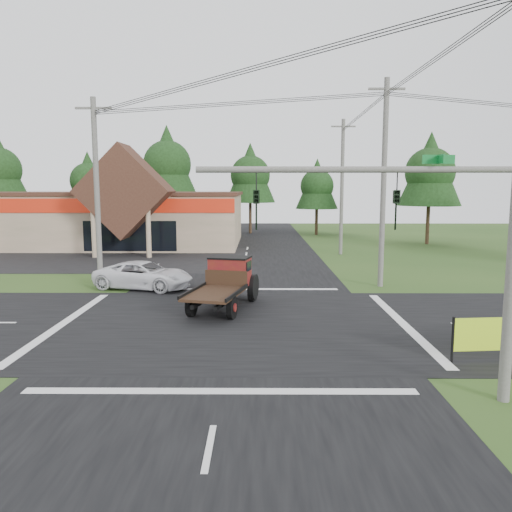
{
  "coord_description": "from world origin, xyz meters",
  "views": [
    {
      "loc": [
        1.06,
        -20.03,
        5.53
      ],
      "look_at": [
        0.92,
        4.59,
        2.2
      ],
      "focal_mm": 35.0,
      "sensor_mm": 36.0,
      "label": 1
    }
  ],
  "objects": [
    {
      "name": "tree_row_c",
      "position": [
        -10.0,
        41.0,
        8.72
      ],
      "size": [
        7.28,
        7.28,
        13.13
      ],
      "color": "#332316",
      "rests_on": "ground"
    },
    {
      "name": "road_ns",
      "position": [
        0.0,
        0.0,
        0.01
      ],
      "size": [
        12.0,
        120.0,
        0.02
      ],
      "primitive_type": "cube",
      "color": "black",
      "rests_on": "ground"
    },
    {
      "name": "tree_row_b",
      "position": [
        -20.0,
        42.0,
        6.7
      ],
      "size": [
        5.6,
        5.6,
        10.1
      ],
      "color": "#332316",
      "rests_on": "ground"
    },
    {
      "name": "traffic_signal_mast",
      "position": [
        5.82,
        -7.5,
        4.43
      ],
      "size": [
        8.12,
        0.24,
        7.0
      ],
      "color": "#595651",
      "rests_on": "ground"
    },
    {
      "name": "tree_side_ne",
      "position": [
        18.0,
        30.0,
        7.38
      ],
      "size": [
        6.16,
        6.16,
        11.11
      ],
      "color": "#332316",
      "rests_on": "ground"
    },
    {
      "name": "tree_row_e",
      "position": [
        8.0,
        40.0,
        6.03
      ],
      "size": [
        5.04,
        5.04,
        9.09
      ],
      "color": "#332316",
      "rests_on": "ground"
    },
    {
      "name": "utility_pole_ne",
      "position": [
        8.0,
        8.0,
        5.89
      ],
      "size": [
        2.0,
        0.3,
        11.5
      ],
      "color": "#595651",
      "rests_on": "ground"
    },
    {
      "name": "road_ew",
      "position": [
        0.0,
        0.0,
        0.01
      ],
      "size": [
        120.0,
        12.0,
        0.02
      ],
      "primitive_type": "cube",
      "color": "black",
      "rests_on": "ground"
    },
    {
      "name": "tree_row_d",
      "position": [
        0.0,
        42.0,
        7.38
      ],
      "size": [
        6.16,
        6.16,
        11.11
      ],
      "color": "#332316",
      "rests_on": "ground"
    },
    {
      "name": "white_pickup",
      "position": [
        -5.34,
        7.28,
        0.76
      ],
      "size": [
        5.89,
        3.79,
        1.51
      ],
      "primitive_type": "imported",
      "rotation": [
        0.0,
        0.0,
        1.32
      ],
      "color": "white",
      "rests_on": "ground"
    },
    {
      "name": "antique_flatbed_truck",
      "position": [
        -0.59,
        2.51,
        1.17
      ],
      "size": [
        3.4,
        5.96,
        2.35
      ],
      "primitive_type": null,
      "rotation": [
        0.0,
        0.0,
        -0.24
      ],
      "color": "maroon",
      "rests_on": "ground"
    },
    {
      "name": "utility_pole_n",
      "position": [
        8.0,
        22.0,
        5.74
      ],
      "size": [
        2.0,
        0.3,
        11.2
      ],
      "color": "#595651",
      "rests_on": "ground"
    },
    {
      "name": "ground",
      "position": [
        0.0,
        0.0,
        0.0
      ],
      "size": [
        120.0,
        120.0,
        0.0
      ],
      "primitive_type": "plane",
      "color": "#294819",
      "rests_on": "ground"
    },
    {
      "name": "cvs_building",
      "position": [
        -15.7,
        29.57,
        2.78
      ],
      "size": [
        30.4,
        18.2,
        9.19
      ],
      "color": "gray",
      "rests_on": "ground"
    },
    {
      "name": "parking_apron",
      "position": [
        -14.0,
        19.0,
        0.01
      ],
      "size": [
        28.0,
        14.0,
        0.02
      ],
      "primitive_type": "cube",
      "color": "black",
      "rests_on": "ground"
    },
    {
      "name": "utility_pole_nw",
      "position": [
        -8.0,
        8.0,
        5.39
      ],
      "size": [
        2.0,
        0.3,
        10.5
      ],
      "color": "#595651",
      "rests_on": "ground"
    }
  ]
}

